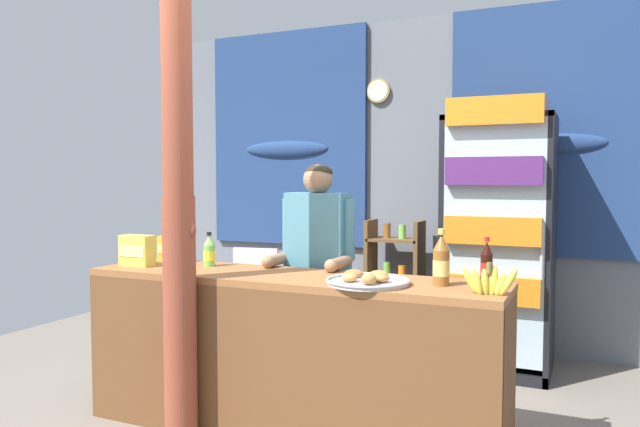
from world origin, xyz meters
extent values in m
plane|color=slate|center=(0.00, 1.06, 0.00)|extent=(6.86, 6.86, 0.00)
cube|color=slate|center=(0.00, 2.70, 1.44)|extent=(4.84, 0.12, 2.89)
cube|color=navy|center=(-1.08, 2.61, 1.86)|extent=(1.62, 0.04, 2.04)
ellipsoid|color=navy|center=(-1.08, 2.59, 1.76)|extent=(0.89, 0.10, 0.16)
cube|color=navy|center=(1.30, 2.61, 1.86)|extent=(1.57, 0.04, 2.04)
ellipsoid|color=navy|center=(1.30, 2.59, 1.76)|extent=(0.86, 0.10, 0.16)
cylinder|color=tan|center=(-0.16, 2.62, 2.27)|extent=(0.22, 0.03, 0.22)
cylinder|color=white|center=(-0.16, 2.60, 2.27)|extent=(0.18, 0.01, 0.18)
cube|color=beige|center=(-0.78, 2.62, 1.77)|extent=(0.24, 0.02, 0.18)
cube|color=#935B33|center=(0.05, 0.44, 0.91)|extent=(2.46, 0.57, 0.04)
cube|color=brown|center=(0.05, 0.17, 0.44)|extent=(2.46, 0.04, 0.89)
cube|color=brown|center=(-1.14, 0.44, 0.44)|extent=(0.08, 0.52, 0.89)
cube|color=brown|center=(1.23, 0.44, 0.44)|extent=(0.08, 0.52, 0.89)
cylinder|color=brown|center=(-0.44, 0.06, 0.69)|extent=(0.18, 0.18, 1.38)
cylinder|color=brown|center=(-0.44, 0.06, 2.08)|extent=(0.17, 0.17, 1.38)
ellipsoid|color=brown|center=(-0.35, 0.06, 1.20)|extent=(0.06, 0.05, 0.08)
cube|color=black|center=(0.98, 2.44, 0.97)|extent=(0.79, 0.04, 1.95)
cube|color=black|center=(0.60, 2.14, 0.97)|extent=(0.04, 0.64, 1.95)
cube|color=black|center=(1.35, 2.14, 0.97)|extent=(0.04, 0.64, 1.95)
cube|color=black|center=(0.98, 2.14, 1.93)|extent=(0.79, 0.64, 0.04)
cube|color=black|center=(0.98, 2.14, 0.04)|extent=(0.79, 0.64, 0.08)
cube|color=silver|center=(0.98, 1.83, 1.02)|extent=(0.73, 0.02, 1.79)
cylinder|color=#B7B7BC|center=(1.31, 1.79, 0.97)|extent=(0.02, 0.02, 0.40)
cube|color=silver|center=(0.98, 2.14, 0.57)|extent=(0.71, 0.56, 0.02)
cube|color=orange|center=(0.98, 2.01, 0.68)|extent=(0.67, 0.52, 0.20)
cube|color=silver|center=(0.98, 2.14, 1.00)|extent=(0.71, 0.56, 0.02)
cube|color=orange|center=(0.98, 2.01, 1.11)|extent=(0.67, 0.52, 0.20)
cube|color=silver|center=(0.98, 2.14, 1.42)|extent=(0.71, 0.56, 0.02)
cube|color=#56286B|center=(0.98, 2.01, 1.53)|extent=(0.67, 0.52, 0.20)
cube|color=silver|center=(0.98, 2.14, 1.85)|extent=(0.71, 0.56, 0.02)
cube|color=orange|center=(0.98, 2.01, 1.96)|extent=(0.67, 0.52, 0.20)
cube|color=brown|center=(-0.15, 2.40, 0.56)|extent=(0.04, 0.28, 1.12)
cube|color=brown|center=(0.29, 2.40, 0.56)|extent=(0.04, 0.28, 1.12)
cube|color=brown|center=(0.07, 2.40, 0.95)|extent=(0.44, 0.28, 0.02)
cylinder|color=brown|center=(0.00, 2.40, 1.03)|extent=(0.06, 0.06, 0.13)
cylinder|color=#75C64C|center=(0.14, 2.40, 1.02)|extent=(0.06, 0.06, 0.12)
cube|color=brown|center=(0.07, 2.40, 0.61)|extent=(0.44, 0.28, 0.02)
cylinder|color=#75C64C|center=(0.00, 2.40, 0.69)|extent=(0.06, 0.06, 0.13)
cylinder|color=orange|center=(0.14, 2.40, 0.68)|extent=(0.06, 0.06, 0.10)
cube|color=brown|center=(0.07, 2.40, 0.28)|extent=(0.44, 0.28, 0.02)
cylinder|color=silver|center=(0.00, 2.40, 0.36)|extent=(0.06, 0.06, 0.13)
cylinder|color=silver|center=(0.14, 2.40, 0.36)|extent=(0.05, 0.05, 0.14)
cube|color=silver|center=(-1.07, 1.82, 0.44)|extent=(0.50, 0.50, 0.04)
cube|color=silver|center=(-1.10, 2.01, 0.66)|extent=(0.42, 0.10, 0.40)
cylinder|color=silver|center=(-1.23, 1.60, 0.22)|extent=(0.04, 0.04, 0.44)
cylinder|color=silver|center=(-0.85, 1.66, 0.22)|extent=(0.04, 0.04, 0.44)
cylinder|color=silver|center=(-1.28, 1.98, 0.22)|extent=(0.04, 0.04, 0.44)
cylinder|color=silver|center=(-0.91, 2.03, 0.22)|extent=(0.04, 0.04, 0.44)
cube|color=silver|center=(-1.26, 1.79, 0.56)|extent=(0.10, 0.40, 0.03)
cube|color=silver|center=(-0.87, 1.84, 0.56)|extent=(0.10, 0.40, 0.03)
cylinder|color=#28282D|center=(-0.06, 0.89, 0.44)|extent=(0.11, 0.11, 0.87)
cylinder|color=#28282D|center=(0.11, 0.89, 0.44)|extent=(0.11, 0.11, 0.87)
cube|color=teal|center=(0.02, 0.89, 1.13)|extent=(0.39, 0.20, 0.52)
sphere|color=#997051|center=(0.02, 0.89, 1.47)|extent=(0.19, 0.19, 0.19)
ellipsoid|color=#2D2319|center=(0.02, 0.90, 1.52)|extent=(0.18, 0.18, 0.10)
cylinder|color=teal|center=(-0.19, 0.89, 1.16)|extent=(0.08, 0.08, 0.38)
cylinder|color=#997051|center=(-0.19, 0.74, 0.97)|extent=(0.07, 0.26, 0.07)
sphere|color=#997051|center=(-0.19, 0.61, 0.97)|extent=(0.08, 0.08, 0.08)
cylinder|color=teal|center=(0.23, 0.89, 1.16)|extent=(0.08, 0.08, 0.38)
cylinder|color=#997051|center=(0.23, 0.74, 0.97)|extent=(0.07, 0.26, 0.07)
sphere|color=#997051|center=(0.23, 0.61, 0.97)|extent=(0.08, 0.08, 0.08)
cylinder|color=brown|center=(0.92, 0.46, 1.02)|extent=(0.08, 0.08, 0.18)
cone|color=brown|center=(0.92, 0.46, 1.15)|extent=(0.08, 0.08, 0.08)
cylinder|color=#E5CC4C|center=(0.92, 0.46, 1.21)|extent=(0.04, 0.04, 0.03)
cylinder|color=#E5D166|center=(0.92, 0.46, 1.02)|extent=(0.09, 0.09, 0.08)
cylinder|color=#75C64C|center=(-0.57, 0.54, 0.99)|extent=(0.07, 0.07, 0.13)
cone|color=#75C64C|center=(-0.57, 0.54, 1.09)|extent=(0.07, 0.07, 0.06)
cylinder|color=black|center=(-0.57, 0.54, 1.13)|extent=(0.03, 0.03, 0.02)
cylinder|color=yellow|center=(-0.57, 0.54, 0.99)|extent=(0.07, 0.07, 0.06)
cylinder|color=black|center=(1.12, 0.61, 1.00)|extent=(0.06, 0.06, 0.15)
cone|color=black|center=(1.12, 0.61, 1.11)|extent=(0.06, 0.06, 0.07)
cylinder|color=red|center=(1.12, 0.61, 1.16)|extent=(0.03, 0.03, 0.02)
cylinder|color=red|center=(1.12, 0.61, 1.00)|extent=(0.06, 0.06, 0.07)
cube|color=gold|center=(-0.93, 0.66, 1.01)|extent=(0.19, 0.13, 0.17)
cube|color=#FFE26D|center=(-0.93, 0.59, 1.01)|extent=(0.17, 0.00, 0.06)
cube|color=#EAD14C|center=(-0.99, 0.37, 1.02)|extent=(0.21, 0.10, 0.19)
cube|color=#FFFF8C|center=(-0.99, 0.31, 1.02)|extent=(0.19, 0.00, 0.07)
cylinder|color=#BCBCC1|center=(0.57, 0.33, 0.93)|extent=(0.42, 0.42, 0.02)
torus|color=#BCBCC1|center=(0.57, 0.33, 0.95)|extent=(0.44, 0.44, 0.02)
ellipsoid|color=#B2753D|center=(0.64, 0.33, 0.96)|extent=(0.09, 0.09, 0.04)
ellipsoid|color=#B2753D|center=(0.59, 0.44, 0.97)|extent=(0.11, 0.08, 0.05)
ellipsoid|color=#A36638|center=(0.45, 0.42, 0.96)|extent=(0.11, 0.08, 0.04)
ellipsoid|color=#C68947|center=(0.48, 0.28, 0.97)|extent=(0.08, 0.09, 0.05)
ellipsoid|color=#B2753D|center=(0.60, 0.24, 0.97)|extent=(0.08, 0.09, 0.06)
ellipsoid|color=#DBCC42|center=(1.10, 0.30, 0.99)|extent=(0.10, 0.04, 0.14)
ellipsoid|color=#DBCC42|center=(1.13, 0.29, 0.98)|extent=(0.07, 0.04, 0.14)
ellipsoid|color=#DBCC42|center=(1.17, 0.30, 0.99)|extent=(0.05, 0.04, 0.13)
ellipsoid|color=#DBCC42|center=(1.20, 0.31, 0.99)|extent=(0.05, 0.04, 0.15)
ellipsoid|color=#DBCC42|center=(1.24, 0.31, 0.98)|extent=(0.08, 0.03, 0.12)
ellipsoid|color=#DBCC42|center=(1.27, 0.31, 0.99)|extent=(0.10, 0.04, 0.15)
cylinder|color=olive|center=(1.19, 0.30, 1.06)|extent=(0.02, 0.02, 0.05)
camera|label=1|loc=(1.63, -2.62, 1.48)|focal=33.99mm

